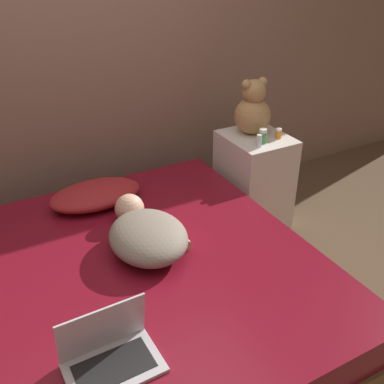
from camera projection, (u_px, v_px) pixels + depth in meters
The scene contains 11 objects.
ground_plane at pixel (151, 326), 2.48m from camera, with size 12.00×12.00×0.00m, color brown.
wall_back at pixel (60, 43), 2.77m from camera, with size 8.00×0.06×2.60m.
bed at pixel (149, 296), 2.37m from camera, with size 1.68×1.90×0.45m.
nightstand at pixel (253, 180), 3.25m from camera, with size 0.41×0.47×0.68m.
pillow at pixel (96, 195), 2.72m from camera, with size 0.56×0.34×0.12m.
person_lying at pixel (146, 233), 2.32m from camera, with size 0.43×0.65×0.18m.
laptop at pixel (110, 353), 1.70m from camera, with size 0.36×0.24×0.24m.
teddy_bear at pixel (253, 110), 3.05m from camera, with size 0.25×0.25×0.38m.
bottle_clear at pixel (259, 141), 2.91m from camera, with size 0.04×0.04×0.08m.
bottle_orange at pixel (279, 133), 3.04m from camera, with size 0.04×0.04×0.07m.
bottle_green at pixel (263, 136), 2.96m from camera, with size 0.05×0.05×0.10m.
Camera 1 is at (-0.66, -1.67, 1.88)m, focal length 42.00 mm.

